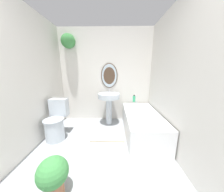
{
  "coord_description": "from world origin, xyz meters",
  "views": [
    {
      "loc": [
        0.23,
        -0.25,
        1.35
      ],
      "look_at": [
        0.19,
        1.71,
        0.9
      ],
      "focal_mm": 18.0,
      "sensor_mm": 36.0,
      "label": 1
    }
  ],
  "objects_px": {
    "toilet": "(56,122)",
    "pedestal_sink": "(109,101)",
    "shampoo_bottle": "(134,99)",
    "bathtub": "(141,123)",
    "potted_plant": "(53,174)"
  },
  "relations": [
    {
      "from": "toilet",
      "to": "potted_plant",
      "type": "distance_m",
      "value": 1.21
    },
    {
      "from": "pedestal_sink",
      "to": "potted_plant",
      "type": "bearing_deg",
      "value": -106.62
    },
    {
      "from": "potted_plant",
      "to": "toilet",
      "type": "bearing_deg",
      "value": 115.42
    },
    {
      "from": "bathtub",
      "to": "potted_plant",
      "type": "distance_m",
      "value": 1.75
    },
    {
      "from": "toilet",
      "to": "bathtub",
      "type": "height_order",
      "value": "toilet"
    },
    {
      "from": "toilet",
      "to": "bathtub",
      "type": "relative_size",
      "value": 0.52
    },
    {
      "from": "pedestal_sink",
      "to": "shampoo_bottle",
      "type": "bearing_deg",
      "value": 8.84
    },
    {
      "from": "toilet",
      "to": "pedestal_sink",
      "type": "distance_m",
      "value": 1.25
    },
    {
      "from": "toilet",
      "to": "potted_plant",
      "type": "height_order",
      "value": "toilet"
    },
    {
      "from": "bathtub",
      "to": "shampoo_bottle",
      "type": "bearing_deg",
      "value": 97.34
    },
    {
      "from": "toilet",
      "to": "shampoo_bottle",
      "type": "height_order",
      "value": "toilet"
    },
    {
      "from": "shampoo_bottle",
      "to": "pedestal_sink",
      "type": "bearing_deg",
      "value": -171.16
    },
    {
      "from": "toilet",
      "to": "pedestal_sink",
      "type": "height_order",
      "value": "pedestal_sink"
    },
    {
      "from": "bathtub",
      "to": "shampoo_bottle",
      "type": "height_order",
      "value": "shampoo_bottle"
    },
    {
      "from": "shampoo_bottle",
      "to": "bathtub",
      "type": "bearing_deg",
      "value": -82.66
    }
  ]
}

